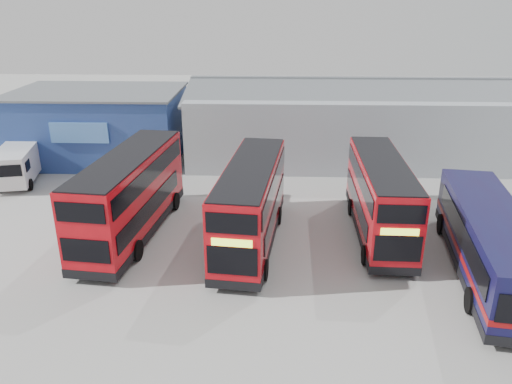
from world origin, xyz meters
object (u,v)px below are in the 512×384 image
maintenance_shed (388,120)px  single_decker_blue (489,244)px  office_block (100,124)px  double_decker_centre (251,205)px  double_decker_left (130,196)px  panel_van (18,163)px  double_decker_right (380,199)px

maintenance_shed → single_decker_blue: size_ratio=2.67×
office_block → single_decker_blue: size_ratio=1.07×
office_block → double_decker_centre: size_ratio=1.23×
office_block → double_decker_left: office_block is taller
office_block → single_decker_blue: office_block is taller
double_decker_centre → panel_van: size_ratio=1.76×
panel_van → double_decker_right: bearing=-29.5°
maintenance_shed → single_decker_blue: 18.59m
double_decker_left → single_decker_blue: 17.05m
double_decker_left → single_decker_blue: size_ratio=0.91×
double_decker_left → double_decker_right: bearing=-171.3°
maintenance_shed → double_decker_right: (-3.44, -14.63, -0.62)m
maintenance_shed → double_decker_left: maintenance_shed is taller
office_block → double_decker_centre: office_block is taller
office_block → double_decker_left: (5.86, -13.15, -0.44)m
office_block → maintenance_shed: size_ratio=0.40×
single_decker_blue → maintenance_shed: bearing=-80.0°
double_decker_right → office_block: bearing=147.3°
double_decker_left → double_decker_centre: size_ratio=1.04×
double_decker_left → single_decker_blue: double_decker_left is taller
double_decker_right → panel_van: double_decker_right is taller
double_decker_left → single_decker_blue: bearing=174.8°
double_decker_right → maintenance_shed: bearing=78.3°
single_decker_blue → panel_van: size_ratio=2.02×
double_decker_centre → single_decker_blue: 10.89m
single_decker_blue → double_decker_left: bearing=-3.2°
double_decker_right → panel_van: 23.46m
office_block → maintenance_shed: bearing=5.2°
double_decker_centre → double_decker_right: bearing=17.3°
double_decker_centre → panel_van: double_decker_centre is taller
double_decker_centre → double_decker_right: size_ratio=1.05×
double_decker_centre → double_decker_left: bearing=179.7°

